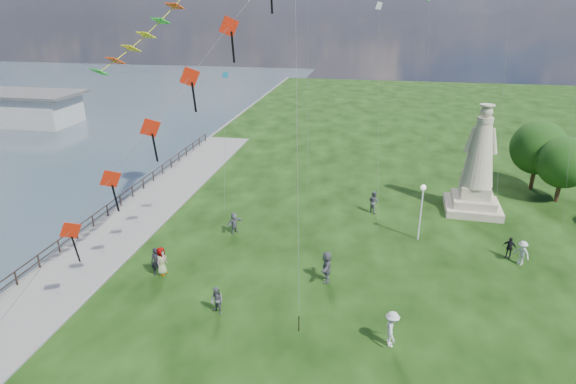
% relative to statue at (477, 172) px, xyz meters
% --- Properties ---
extents(waterfront, '(200.00, 200.00, 1.51)m').
position_rel_statue_xyz_m(waterfront, '(-26.79, -11.55, -3.27)').
color(waterfront, '#32404C').
rests_on(waterfront, ground).
extents(statue, '(4.35, 4.35, 8.49)m').
position_rel_statue_xyz_m(statue, '(0.00, 0.00, 0.00)').
color(statue, beige).
rests_on(statue, ground).
extents(lamppost, '(0.38, 0.38, 4.06)m').
position_rel_statue_xyz_m(lamppost, '(-4.53, -5.97, -0.28)').
color(lamppost, silver).
rests_on(lamppost, ground).
extents(tree_row, '(8.65, 12.20, 6.12)m').
position_rel_statue_xyz_m(tree_row, '(7.03, 3.97, 0.25)').
color(tree_row, '#382314').
rests_on(tree_row, ground).
extents(person_0, '(0.78, 0.69, 1.79)m').
position_rel_statue_xyz_m(person_0, '(-20.39, -13.78, -2.31)').
color(person_0, black).
rests_on(person_0, ground).
extents(person_1, '(0.89, 0.79, 1.57)m').
position_rel_statue_xyz_m(person_1, '(-15.56, -16.86, -2.42)').
color(person_1, '#595960').
rests_on(person_1, ground).
extents(person_2, '(0.74, 1.26, 1.87)m').
position_rel_statue_xyz_m(person_2, '(-6.53, -17.77, -2.27)').
color(person_2, silver).
rests_on(person_2, ground).
extents(person_5, '(1.26, 1.58, 1.57)m').
position_rel_statue_xyz_m(person_5, '(-17.44, -7.39, -2.42)').
color(person_5, '#595960').
rests_on(person_5, ground).
extents(person_7, '(0.97, 0.99, 1.76)m').
position_rel_statue_xyz_m(person_7, '(-7.74, -1.82, -2.32)').
color(person_7, '#595960').
rests_on(person_7, ground).
extents(person_8, '(1.10, 1.12, 1.61)m').
position_rel_statue_xyz_m(person_8, '(1.60, -8.34, -2.40)').
color(person_8, silver).
rests_on(person_8, ground).
extents(person_9, '(0.95, 0.77, 1.45)m').
position_rel_statue_xyz_m(person_9, '(1.05, -7.55, -2.48)').
color(person_9, black).
rests_on(person_9, ground).
extents(person_10, '(0.69, 0.96, 1.78)m').
position_rel_statue_xyz_m(person_10, '(-20.13, -13.65, -2.31)').
color(person_10, '#595960').
rests_on(person_10, ground).
extents(person_11, '(0.90, 1.84, 1.93)m').
position_rel_statue_xyz_m(person_11, '(-10.23, -12.55, -2.24)').
color(person_11, '#595960').
rests_on(person_11, ground).
extents(red_kite_train, '(11.98, 9.35, 17.12)m').
position_rel_statue_xyz_m(red_kite_train, '(-17.83, -15.93, 7.41)').
color(red_kite_train, black).
rests_on(red_kite_train, ground).
extents(small_kites, '(26.10, 13.99, 23.16)m').
position_rel_statue_xyz_m(small_kites, '(-6.20, 2.61, 10.91)').
color(small_kites, teal).
rests_on(small_kites, ground).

